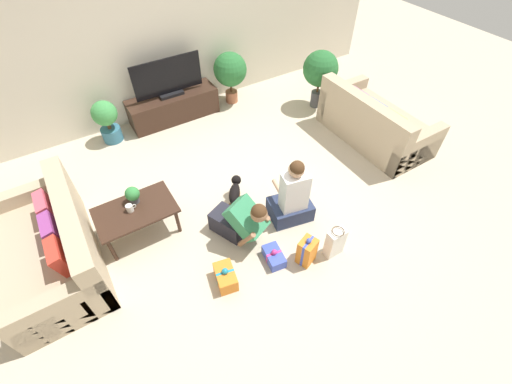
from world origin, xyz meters
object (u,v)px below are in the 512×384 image
object	(u,v)px
sofa_left	(54,249)
potted_plant_back_right	(230,71)
dog	(235,191)
coffee_table	(136,212)
tabletop_plant	(133,195)
tv	(168,80)
potted_plant_corner_right	(320,70)
gift_box_b	(226,277)
sofa_right	(374,124)
tv_console	(174,107)
gift_box_a	(274,256)
person_kneeling	(241,220)
person_sitting	(292,198)
mug	(130,208)
gift_bag_a	(335,242)
gift_box_c	(307,251)
potted_plant_back_left	(106,119)

from	to	relation	value
sofa_left	potted_plant_back_right	bearing A→B (deg)	121.10
potted_plant_back_right	dog	xyz separation A→B (m)	(-1.19, -2.25, -0.38)
coffee_table	tabletop_plant	world-z (taller)	tabletop_plant
tv	potted_plant_corner_right	size ratio (longest dim) A/B	1.13
gift_box_b	potted_plant_back_right	bearing A→B (deg)	60.07
potted_plant_corner_right	dog	bearing A→B (deg)	-151.53
sofa_right	coffee_table	distance (m)	3.80
tv_console	tabletop_plant	size ratio (longest dim) A/B	6.76
gift_box_a	person_kneeling	bearing A→B (deg)	107.80
person_kneeling	gift_box_b	size ratio (longest dim) A/B	2.20
gift_box_b	tabletop_plant	world-z (taller)	tabletop_plant
coffee_table	potted_plant_corner_right	distance (m)	3.85
person_sitting	mug	size ratio (longest dim) A/B	8.15
tv	mug	bearing A→B (deg)	-122.81
tv	gift_bag_a	xyz separation A→B (m)	(0.51, -3.61, -0.52)
person_sitting	tabletop_plant	bearing A→B (deg)	-16.04
sofa_left	potted_plant_corner_right	bearing A→B (deg)	103.39
dog	gift_box_a	world-z (taller)	dog
gift_box_c	gift_bag_a	xyz separation A→B (m)	(0.34, -0.09, 0.02)
gift_box_c	potted_plant_back_right	bearing A→B (deg)	74.99
dog	gift_bag_a	xyz separation A→B (m)	(0.60, -1.31, -0.02)
gift_box_c	sofa_left	bearing A→B (deg)	149.32
person_sitting	dog	size ratio (longest dim) A/B	2.20
gift_box_c	tabletop_plant	xyz separation A→B (m)	(-1.44, 1.52, 0.37)
person_sitting	gift_box_b	xyz separation A→B (m)	(-1.16, -0.39, -0.25)
tv_console	sofa_left	bearing A→B (deg)	-137.39
tv	tv_console	bearing A→B (deg)	0.00
tv_console	potted_plant_corner_right	size ratio (longest dim) A/B	1.49
potted_plant_corner_right	gift_box_b	bearing A→B (deg)	-143.47
tabletop_plant	dog	bearing A→B (deg)	-14.14
tv	person_kneeling	size ratio (longest dim) A/B	1.45
potted_plant_back_left	person_kneeling	bearing A→B (deg)	-73.94
gift_box_b	gift_bag_a	size ratio (longest dim) A/B	0.85
gift_box_a	gift_bag_a	distance (m)	0.73
person_sitting	sofa_left	bearing A→B (deg)	-4.98
potted_plant_corner_right	gift_box_a	world-z (taller)	potted_plant_corner_right
person_sitting	gift_bag_a	xyz separation A→B (m)	(0.11, -0.72, -0.15)
gift_box_b	potted_plant_corner_right	bearing A→B (deg)	36.53
sofa_left	person_kneeling	bearing A→B (deg)	68.90
potted_plant_back_right	gift_box_b	world-z (taller)	potted_plant_back_right
coffee_table	potted_plant_corner_right	size ratio (longest dim) A/B	0.91
sofa_right	tabletop_plant	world-z (taller)	sofa_right
gift_box_c	mug	xyz separation A→B (m)	(-1.53, 1.41, 0.29)
person_sitting	sofa_right	bearing A→B (deg)	-150.24
tv_console	gift_box_c	world-z (taller)	tv_console
tv	dog	world-z (taller)	tv
mug	tabletop_plant	distance (m)	0.16
person_sitting	tabletop_plant	distance (m)	1.91
potted_plant_back_left	gift_box_a	xyz separation A→B (m)	(0.96, -3.28, -0.33)
person_kneeling	dog	distance (m)	0.59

